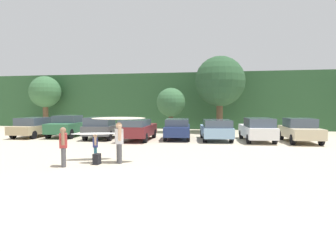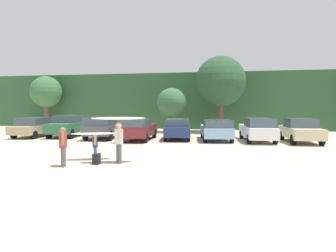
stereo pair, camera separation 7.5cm
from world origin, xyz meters
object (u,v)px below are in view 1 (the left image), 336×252
(parked_car_dark_gray, at_px, (102,127))
(parked_car_navy, at_px, (177,128))
(parked_car_maroon, at_px, (138,129))
(person_child, at_px, (95,145))
(person_companion, at_px, (63,144))
(parked_car_forest_green, at_px, (67,126))
(parked_car_tan, at_px, (34,127))
(parked_car_champagne, at_px, (300,130))
(parked_car_sky_blue, at_px, (216,129))
(backpack_dropped, at_px, (97,159))
(surfboard_cream, at_px, (119,118))
(person_adult, at_px, (119,140))
(surfboard_white, at_px, (95,134))
(parked_car_white, at_px, (257,129))

(parked_car_dark_gray, height_order, parked_car_navy, parked_car_dark_gray)
(parked_car_maroon, xyz_separation_m, person_child, (0.38, -7.58, -0.13))
(parked_car_maroon, height_order, person_companion, person_companion)
(parked_car_forest_green, bearing_deg, person_companion, -156.88)
(parked_car_tan, bearing_deg, parked_car_champagne, -90.11)
(parked_car_sky_blue, relative_size, backpack_dropped, 9.95)
(person_child, relative_size, surfboard_cream, 0.50)
(parked_car_maroon, xyz_separation_m, surfboard_cream, (1.69, -8.03, 1.11))
(parked_car_navy, distance_m, parked_car_champagne, 8.17)
(person_adult, xyz_separation_m, backpack_dropped, (-0.80, -0.49, -0.75))
(parked_car_champagne, relative_size, person_child, 3.68)
(parked_car_maroon, height_order, parked_car_champagne, parked_car_champagne)
(parked_car_navy, distance_m, parked_car_sky_blue, 2.76)
(parked_car_dark_gray, relative_size, backpack_dropped, 9.54)
(parked_car_tan, distance_m, person_adult, 13.33)
(parked_car_sky_blue, relative_size, person_child, 3.75)
(parked_car_sky_blue, bearing_deg, person_adult, 149.11)
(parked_car_champagne, distance_m, person_companion, 15.11)
(parked_car_dark_gray, height_order, backpack_dropped, parked_car_dark_gray)
(parked_car_maroon, distance_m, surfboard_cream, 8.28)
(surfboard_white, bearing_deg, surfboard_cream, 137.93)
(parked_car_tan, height_order, parked_car_forest_green, parked_car_forest_green)
(parked_car_forest_green, distance_m, person_adult, 12.00)
(parked_car_navy, distance_m, parked_car_white, 5.48)
(parked_car_champagne, relative_size, surfboard_white, 1.99)
(person_companion, bearing_deg, parked_car_white, -156.07)
(backpack_dropped, bearing_deg, person_adult, 31.67)
(parked_car_champagne, relative_size, person_companion, 2.76)
(parked_car_dark_gray, relative_size, parked_car_navy, 0.96)
(parked_car_maroon, height_order, surfboard_white, parked_car_maroon)
(parked_car_tan, distance_m, surfboard_cream, 13.34)
(parked_car_tan, height_order, backpack_dropped, parked_car_tan)
(parked_car_navy, distance_m, surfboard_white, 9.15)
(person_adult, distance_m, surfboard_cream, 0.93)
(parked_car_tan, relative_size, parked_car_white, 0.92)
(surfboard_cream, height_order, backpack_dropped, surfboard_cream)
(parked_car_tan, xyz_separation_m, parked_car_navy, (10.93, 0.71, 0.00))
(surfboard_cream, distance_m, backpack_dropped, 1.93)
(parked_car_champagne, relative_size, surfboard_cream, 1.86)
(parked_car_sky_blue, xyz_separation_m, parked_car_champagne, (5.42, 0.15, 0.03))
(surfboard_cream, relative_size, backpack_dropped, 5.25)
(parked_car_white, xyz_separation_m, backpack_dropped, (-7.10, -9.67, -0.59))
(parked_car_tan, height_order, parked_car_white, parked_car_white)
(parked_car_sky_blue, bearing_deg, backpack_dropped, 146.04)
(parked_car_dark_gray, xyz_separation_m, surfboard_white, (3.17, -7.94, 0.36))
(parked_car_forest_green, bearing_deg, backpack_dropped, -150.56)
(parked_car_champagne, bearing_deg, parked_car_white, 86.21)
(parked_car_dark_gray, bearing_deg, parked_car_forest_green, 69.31)
(parked_car_sky_blue, xyz_separation_m, parked_car_white, (2.73, 0.05, 0.04))
(parked_car_forest_green, bearing_deg, surfboard_cream, -146.00)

